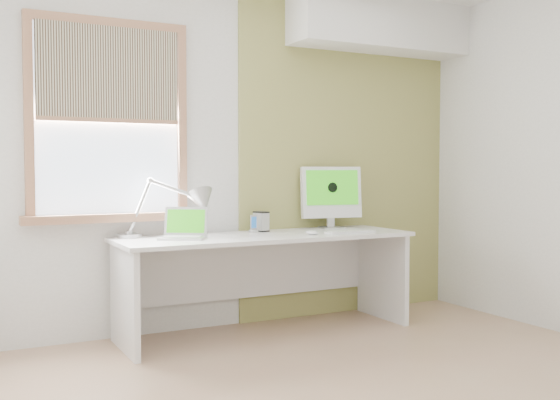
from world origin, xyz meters
TOP-DOWN VIEW (x-y plane):
  - room at (0.00, 0.00)m, footprint 4.04×3.54m
  - accent_wall at (1.00, 1.74)m, footprint 2.00×0.02m
  - soffit at (1.20, 1.57)m, footprint 1.60×0.40m
  - window at (-1.00, 1.71)m, footprint 1.20×0.14m
  - desk at (0.06, 1.44)m, footprint 2.20×0.70m
  - desk_lamp at (-0.49, 1.52)m, footprint 0.71×0.41m
  - laptop at (-0.56, 1.42)m, footprint 0.39×0.37m
  - phone_dock at (0.04, 1.56)m, footprint 0.09×0.09m
  - external_drive at (0.13, 1.61)m, footprint 0.10×0.13m
  - imac at (0.76, 1.61)m, footprint 0.52×0.21m
  - keyboard at (0.67, 1.19)m, footprint 0.39×0.11m
  - mouse at (0.35, 1.21)m, footprint 0.09×0.12m

SIDE VIEW (x-z plane):
  - desk at x=0.06m, z-range 0.17..0.90m
  - keyboard at x=0.67m, z-range 0.73..0.75m
  - mouse at x=0.35m, z-range 0.73..0.76m
  - phone_dock at x=0.04m, z-range 0.70..0.84m
  - laptop at x=-0.56m, z-range 0.68..0.89m
  - external_drive at x=0.13m, z-range 0.73..0.88m
  - desk_lamp at x=-0.49m, z-range 0.74..1.16m
  - imac at x=0.76m, z-range 0.76..1.26m
  - room at x=0.00m, z-range -0.02..2.62m
  - accent_wall at x=1.00m, z-range 0.00..2.60m
  - window at x=-1.00m, z-range 0.83..2.25m
  - soffit at x=1.20m, z-range 2.19..2.61m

